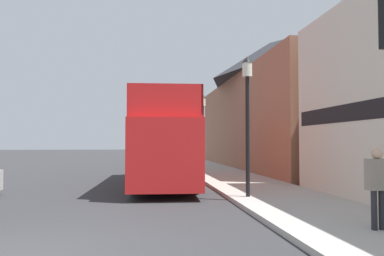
{
  "coord_description": "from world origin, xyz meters",
  "views": [
    {
      "loc": [
        2.12,
        -6.36,
        1.89
      ],
      "look_at": [
        4.13,
        8.71,
        2.47
      ],
      "focal_mm": 35.0,
      "sensor_mm": 36.0,
      "label": 1
    }
  ],
  "objects_px": {
    "lamp_post_nearest": "(247,99)",
    "lamp_post_second": "(203,118)",
    "tour_bus": "(164,146)",
    "parked_car_ahead_of_bus": "(168,161)",
    "pedestrian_nearest": "(377,180)"
  },
  "relations": [
    {
      "from": "lamp_post_second",
      "to": "parked_car_ahead_of_bus",
      "type": "bearing_deg",
      "value": 113.59
    },
    {
      "from": "lamp_post_nearest",
      "to": "lamp_post_second",
      "type": "xyz_separation_m",
      "value": [
        -0.02,
        8.94,
        -0.06
      ]
    },
    {
      "from": "tour_bus",
      "to": "parked_car_ahead_of_bus",
      "type": "xyz_separation_m",
      "value": [
        0.69,
        7.79,
        -1.09
      ]
    },
    {
      "from": "tour_bus",
      "to": "lamp_post_second",
      "type": "height_order",
      "value": "lamp_post_second"
    },
    {
      "from": "tour_bus",
      "to": "lamp_post_nearest",
      "type": "distance_m",
      "value": 5.82
    },
    {
      "from": "lamp_post_nearest",
      "to": "lamp_post_second",
      "type": "relative_size",
      "value": 1.02
    },
    {
      "from": "pedestrian_nearest",
      "to": "lamp_post_second",
      "type": "xyz_separation_m",
      "value": [
        -1.31,
        13.74,
        2.11
      ]
    },
    {
      "from": "lamp_post_nearest",
      "to": "pedestrian_nearest",
      "type": "bearing_deg",
      "value": -74.91
    },
    {
      "from": "parked_car_ahead_of_bus",
      "to": "pedestrian_nearest",
      "type": "bearing_deg",
      "value": -81.73
    },
    {
      "from": "lamp_post_nearest",
      "to": "lamp_post_second",
      "type": "bearing_deg",
      "value": 90.11
    },
    {
      "from": "tour_bus",
      "to": "lamp_post_nearest",
      "type": "relative_size",
      "value": 2.25
    },
    {
      "from": "lamp_post_nearest",
      "to": "lamp_post_second",
      "type": "distance_m",
      "value": 8.94
    },
    {
      "from": "pedestrian_nearest",
      "to": "lamp_post_second",
      "type": "bearing_deg",
      "value": 95.45
    },
    {
      "from": "tour_bus",
      "to": "lamp_post_second",
      "type": "distance_m",
      "value": 4.8
    },
    {
      "from": "parked_car_ahead_of_bus",
      "to": "pedestrian_nearest",
      "type": "distance_m",
      "value": 17.91
    }
  ]
}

